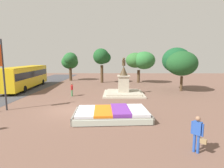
{
  "coord_description": "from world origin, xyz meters",
  "views": [
    {
      "loc": [
        3.9,
        -14.45,
        4.36
      ],
      "look_at": [
        3.6,
        2.72,
        1.88
      ],
      "focal_mm": 28.0,
      "sensor_mm": 36.0,
      "label": 1
    }
  ],
  "objects_px": {
    "city_bus": "(25,76)",
    "pedestrian_with_handbag": "(198,132)",
    "pedestrian_near_planter": "(72,89)",
    "statue_monument": "(123,88)",
    "flower_planter": "(112,114)",
    "banner_pole": "(3,73)"
  },
  "relations": [
    {
      "from": "pedestrian_near_planter",
      "to": "banner_pole",
      "type": "bearing_deg",
      "value": -126.1
    },
    {
      "from": "flower_planter",
      "to": "statue_monument",
      "type": "bearing_deg",
      "value": 81.85
    },
    {
      "from": "pedestrian_near_planter",
      "to": "statue_monument",
      "type": "bearing_deg",
      "value": 9.96
    },
    {
      "from": "statue_monument",
      "to": "flower_planter",
      "type": "bearing_deg",
      "value": -98.15
    },
    {
      "from": "city_bus",
      "to": "pedestrian_near_planter",
      "type": "distance_m",
      "value": 9.79
    },
    {
      "from": "flower_planter",
      "to": "pedestrian_near_planter",
      "type": "bearing_deg",
      "value": 122.7
    },
    {
      "from": "statue_monument",
      "to": "pedestrian_with_handbag",
      "type": "relative_size",
      "value": 2.75
    },
    {
      "from": "flower_planter",
      "to": "pedestrian_with_handbag",
      "type": "bearing_deg",
      "value": -50.07
    },
    {
      "from": "statue_monument",
      "to": "city_bus",
      "type": "relative_size",
      "value": 0.4
    },
    {
      "from": "flower_planter",
      "to": "pedestrian_with_handbag",
      "type": "distance_m",
      "value": 6.28
    },
    {
      "from": "city_bus",
      "to": "flower_planter",
      "type": "bearing_deg",
      "value": -44.71
    },
    {
      "from": "banner_pole",
      "to": "pedestrian_near_planter",
      "type": "xyz_separation_m",
      "value": [
        4.22,
        5.79,
        -2.31
      ]
    },
    {
      "from": "banner_pole",
      "to": "city_bus",
      "type": "height_order",
      "value": "banner_pole"
    },
    {
      "from": "city_bus",
      "to": "pedestrian_with_handbag",
      "type": "relative_size",
      "value": 6.87
    },
    {
      "from": "banner_pole",
      "to": "pedestrian_with_handbag",
      "type": "height_order",
      "value": "banner_pole"
    },
    {
      "from": "banner_pole",
      "to": "pedestrian_with_handbag",
      "type": "xyz_separation_m",
      "value": [
        13.1,
        -6.59,
        -2.19
      ]
    },
    {
      "from": "city_bus",
      "to": "statue_monument",
      "type": "bearing_deg",
      "value": -16.56
    },
    {
      "from": "flower_planter",
      "to": "statue_monument",
      "type": "xyz_separation_m",
      "value": [
        1.24,
        8.66,
        0.5
      ]
    },
    {
      "from": "city_bus",
      "to": "pedestrian_with_handbag",
      "type": "xyz_separation_m",
      "value": [
        17.04,
        -17.69,
        -0.87
      ]
    },
    {
      "from": "statue_monument",
      "to": "banner_pole",
      "type": "bearing_deg",
      "value": -146.41
    },
    {
      "from": "statue_monument",
      "to": "banner_pole",
      "type": "relative_size",
      "value": 0.82
    },
    {
      "from": "flower_planter",
      "to": "city_bus",
      "type": "distance_m",
      "value": 18.41
    }
  ]
}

